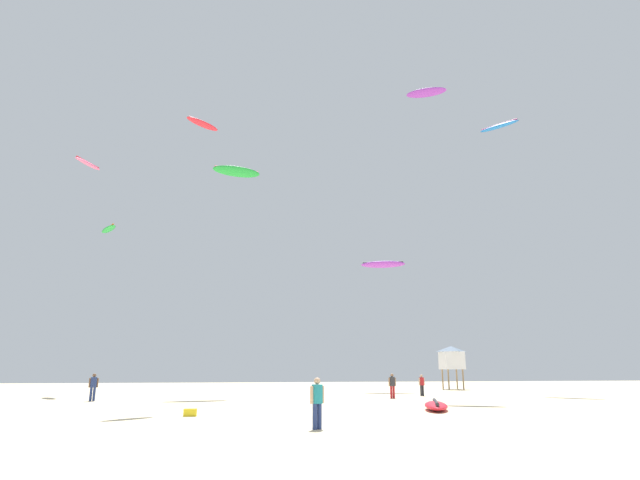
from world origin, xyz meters
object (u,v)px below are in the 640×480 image
person_right (422,383)px  kite_aloft_0 (383,264)px  kite_aloft_6 (88,164)px  person_foreground (317,399)px  person_left (392,384)px  cooler_box (190,413)px  kite_grounded_near (436,405)px  kite_aloft_1 (237,171)px  kite_aloft_5 (499,126)px  kite_aloft_4 (109,229)px  kite_aloft_2 (203,124)px  kite_aloft_3 (426,93)px  person_midground (93,385)px  lifeguard_tower (452,357)px

person_right → kite_aloft_0: kite_aloft_0 is taller
kite_aloft_0 → person_right: bearing=-87.6°
person_right → kite_aloft_6: size_ratio=0.70×
person_foreground → kite_aloft_6: (-12.67, 13.07, 13.50)m
person_left → cooler_box: 17.12m
kite_grounded_near → kite_aloft_0: bearing=80.7°
person_foreground → kite_grounded_near: bearing=108.6°
kite_aloft_1 → cooler_box: bearing=-93.8°
kite_aloft_0 → kite_aloft_5: (12.15, -2.25, 14.42)m
kite_aloft_1 → kite_aloft_6: kite_aloft_1 is taller
person_left → kite_aloft_5: bearing=111.3°
kite_aloft_6 → kite_aloft_4: bearing=97.7°
kite_aloft_4 → kite_aloft_5: size_ratio=0.81×
kite_aloft_1 → kite_aloft_6: 14.62m
person_foreground → kite_aloft_1: size_ratio=0.41×
kite_grounded_near → kite_aloft_2: bearing=159.9°
person_right → kite_aloft_6: 28.12m
kite_grounded_near → person_left: bearing=86.0°
kite_aloft_5 → person_left: bearing=-149.1°
kite_aloft_0 → kite_aloft_3: 16.33m
person_midground → kite_aloft_4: (-2.47, 9.29, 12.75)m
person_left → person_right: 4.17m
kite_aloft_4 → kite_aloft_6: kite_aloft_6 is taller
person_foreground → kite_aloft_4: (-14.46, 26.36, 12.73)m
kite_aloft_4 → cooler_box: bearing=-65.1°
kite_aloft_4 → kite_aloft_5: bearing=-0.5°
person_right → person_midground: bearing=-99.9°
person_left → kite_aloft_5: (14.93, 8.92, 25.22)m
lifeguard_tower → cooler_box: (-22.95, -25.12, -2.89)m
kite_aloft_2 → kite_aloft_3: size_ratio=0.62×
person_midground → kite_aloft_5: 43.87m
cooler_box → kite_aloft_1: kite_aloft_1 is taller
cooler_box → kite_aloft_0: size_ratio=0.13×
kite_aloft_0 → kite_aloft_4: bearing=-175.5°
lifeguard_tower → person_midground: bearing=-155.4°
kite_grounded_near → person_foreground: bearing=-135.0°
kite_aloft_0 → kite_aloft_2: kite_aloft_2 is taller
kite_aloft_1 → kite_aloft_2: (-2.02, -11.94, -1.57)m
person_foreground → kite_aloft_5: size_ratio=0.45×
kite_aloft_5 → kite_aloft_6: 39.51m
kite_aloft_4 → kite_aloft_0: bearing=4.5°
kite_aloft_0 → kite_aloft_1: bearing=-162.4°
lifeguard_tower → kite_aloft_1: size_ratio=0.96×
lifeguard_tower → kite_aloft_3: size_ratio=1.16×
person_midground → cooler_box: size_ratio=3.07×
kite_aloft_1 → kite_aloft_4: bearing=166.6°
kite_aloft_6 → kite_aloft_3: bearing=15.2°
cooler_box → kite_aloft_5: kite_aloft_5 is taller
kite_aloft_5 → kite_grounded_near: bearing=-129.6°
kite_aloft_4 → kite_aloft_3: bearing=-13.3°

